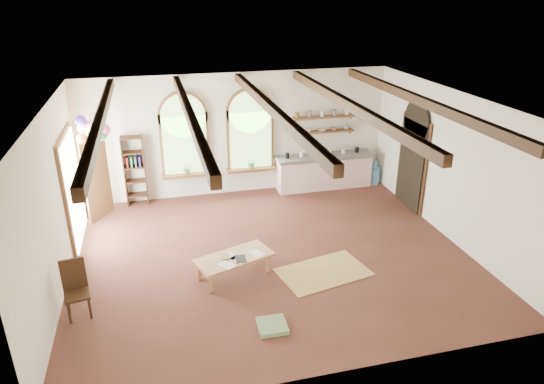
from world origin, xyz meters
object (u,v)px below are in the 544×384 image
object	(u,v)px
coffee_table	(234,259)
balloon_cluster	(93,128)
kitchen_counter	(324,171)
side_chair	(78,300)

from	to	relation	value
coffee_table	balloon_cluster	bearing A→B (deg)	131.01
kitchen_counter	side_chair	world-z (taller)	side_chair
side_chair	kitchen_counter	bearing A→B (deg)	36.25
balloon_cluster	kitchen_counter	bearing A→B (deg)	8.96
kitchen_counter	side_chair	xyz separation A→B (m)	(-5.95, -4.37, -0.18)
kitchen_counter	side_chair	distance (m)	7.39
kitchen_counter	side_chair	bearing A→B (deg)	-143.75
coffee_table	balloon_cluster	distance (m)	4.32
kitchen_counter	balloon_cluster	distance (m)	6.07
coffee_table	balloon_cluster	world-z (taller)	balloon_cluster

